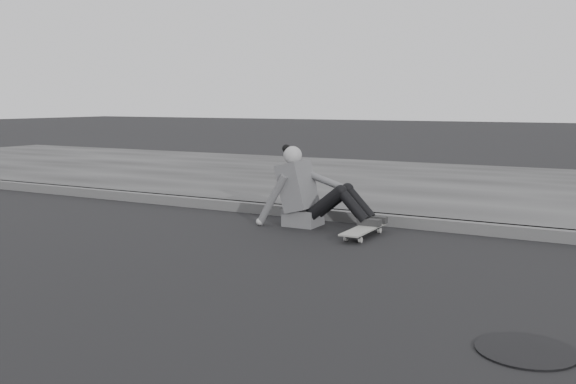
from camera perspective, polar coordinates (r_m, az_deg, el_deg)
ground at (r=5.13m, az=-7.89°, el=-7.16°), size 80.00×80.00×0.00m
curb at (r=7.30m, az=4.17°, el=-2.05°), size 24.00×0.16×0.12m
sidewalk at (r=10.10m, az=11.24°, el=0.63°), size 24.00×6.00×0.12m
manhole at (r=3.79m, az=20.39°, el=-13.07°), size 0.54×0.54×0.01m
skateboard at (r=6.43m, az=6.70°, el=-3.37°), size 0.20×0.78×0.09m
seated_woman at (r=6.90m, az=1.83°, el=-0.10°), size 1.38×0.46×0.88m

